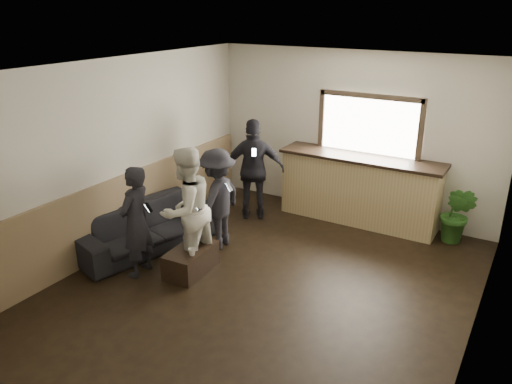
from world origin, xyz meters
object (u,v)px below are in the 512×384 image
Objects in this scene: potted_plant at (458,215)px; person_d at (254,170)px; person_c at (217,199)px; cup_b at (192,252)px; cup_a at (188,238)px; coffee_table at (191,260)px; person_b at (186,210)px; person_a at (136,222)px; bar_counter at (360,185)px; sofa at (148,226)px.

person_d is (-3.18, -0.74, 0.39)m from potted_plant.
person_c is (-3.09, -1.96, 0.30)m from potted_plant.
potted_plant reaches higher than cup_b.
cup_a is at bearing -139.65° from potted_plant.
potted_plant is (2.82, 2.95, 0.07)m from cup_b.
coffee_table is 0.71m from person_b.
person_c is (0.45, 1.24, -0.00)m from person_a.
person_d is at bearing 99.27° from cup_b.
bar_counter is 3.14m from person_b.
bar_counter reaches higher than sofa.
cup_b is 2.28m from person_d.
cup_b is at bearing -112.33° from bar_counter.
potted_plant is (1.59, -0.05, -0.17)m from bar_counter.
person_a is (-1.95, -3.24, 0.13)m from bar_counter.
bar_counter reaches higher than cup_a.
coffee_table is 1.04m from person_c.
person_d is (0.36, 2.45, 0.09)m from person_a.
bar_counter is 2.87× the size of potted_plant.
potted_plant is at bearing 125.01° from person_a.
bar_counter is 3.24m from cup_b.
cup_b is (0.30, -0.29, 0.00)m from cup_a.
person_a is (-3.54, -3.20, 0.30)m from potted_plant.
coffee_table is 0.84× the size of potted_plant.
potted_plant is 0.61× the size of person_a.
sofa is at bearing 34.10° from person_d.
person_a is at bearing -146.58° from coffee_table.
person_a is 1.31m from person_c.
potted_plant reaches higher than coffee_table.
cup_a is 0.48m from person_b.
potted_plant is (2.96, 2.81, 0.29)m from coffee_table.
cup_b is at bearing -43.83° from cup_a.
person_b is at bearing 139.67° from coffee_table.
cup_a is at bearing -2.83° from person_c.
person_b reaches higher than potted_plant.
sofa is at bearing 171.10° from cup_a.
potted_plant is 0.54× the size of person_b.
cup_a is 0.08× the size of person_a.
cup_b is 0.07× the size of person_a.
person_b reaches higher than cup_b.
person_a is (-0.72, -0.25, 0.37)m from cup_b.
bar_counter reaches higher than person_d.
cup_a is (0.87, -0.14, 0.07)m from sofa.
bar_counter is at bearing 67.67° from cup_b.
person_a is at bearing -137.91° from potted_plant.
person_b reaches higher than coffee_table.
potted_plant is at bearing 122.43° from person_c.
person_c is at bearing -43.31° from sofa.
cup_b is at bearing 15.34° from person_c.
sofa is 0.88m from cup_a.
person_a is 0.89× the size of person_d.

